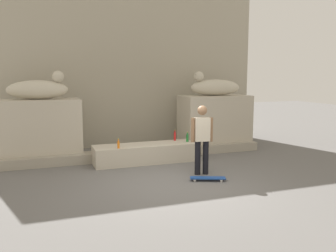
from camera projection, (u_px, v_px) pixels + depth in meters
ground_plane at (171, 183)px, 7.91m from camera, size 40.00×40.00×0.00m
facade_wall at (121, 67)px, 12.04m from camera, size 9.46×0.60×5.28m
pedestal_left at (40, 131)px, 9.84m from camera, size 2.21×1.13×1.73m
pedestal_right at (215, 122)px, 11.66m from camera, size 2.21×1.13×1.73m
statue_reclining_left at (39, 89)px, 9.69m from camera, size 1.64×0.70×0.78m
statue_reclining_right at (214, 87)px, 11.49m from camera, size 1.68×0.87×0.78m
ledge_block at (145, 153)px, 9.80m from camera, size 2.80×0.82×0.50m
skater at (202, 137)px, 8.52m from camera, size 0.53×0.26×1.67m
skateboard at (208, 178)px, 8.10m from camera, size 0.82×0.49×0.08m
bottle_red at (175, 136)px, 10.31m from camera, size 0.06×0.06×0.31m
bottle_orange at (118, 144)px, 9.21m from camera, size 0.06×0.06×0.26m
bottle_green at (187, 138)px, 10.14m from camera, size 0.07×0.07×0.28m
stair_step at (140, 154)px, 10.31m from camera, size 7.60×0.50×0.26m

